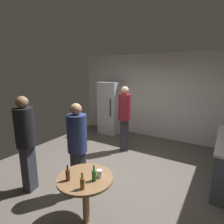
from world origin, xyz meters
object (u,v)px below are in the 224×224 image
person_in_black_shirt (26,137)px  person_in_maroon_shirt (124,114)px  plastic_cup_white (100,174)px  refrigerator (110,108)px  person_in_navy_shirt (77,143)px  beer_bottle_amber (82,183)px  foreground_table (85,184)px  beer_bottle_green (94,175)px  beer_bottle_brown (68,175)px

person_in_black_shirt → person_in_maroon_shirt: bearing=61.9°
person_in_maroon_shirt → plastic_cup_white: bearing=-12.9°
refrigerator → person_in_black_shirt: 3.63m
person_in_navy_shirt → person_in_maroon_shirt: size_ratio=0.93×
person_in_maroon_shirt → person_in_navy_shirt: bearing=-28.2°
beer_bottle_amber → person_in_maroon_shirt: 2.91m
foreground_table → beer_bottle_green: bearing=-0.1°
refrigerator → person_in_navy_shirt: bearing=-67.4°
beer_bottle_brown → person_in_navy_shirt: size_ratio=0.14×
beer_bottle_green → person_in_black_shirt: (-1.55, 0.05, 0.23)m
beer_bottle_brown → plastic_cup_white: (0.32, 0.29, -0.03)m
beer_bottle_amber → person_in_maroon_shirt: size_ratio=0.13×
refrigerator → foreground_table: bearing=-62.9°
beer_bottle_brown → beer_bottle_green: (0.31, 0.18, 0.00)m
refrigerator → beer_bottle_green: (2.03, -3.65, -0.08)m
person_in_navy_shirt → person_in_maroon_shirt: (-0.18, 2.09, 0.07)m
refrigerator → beer_bottle_green: size_ratio=7.83×
foreground_table → person_in_navy_shirt: 0.79m
person_in_navy_shirt → person_in_black_shirt: 0.94m
beer_bottle_green → foreground_table: bearing=179.9°
beer_bottle_green → beer_bottle_amber: bearing=-93.9°
beer_bottle_brown → beer_bottle_green: same height
foreground_table → person_in_navy_shirt: person_in_navy_shirt is taller
person_in_navy_shirt → refrigerator: bearing=126.6°
beer_bottle_brown → beer_bottle_green: size_ratio=1.00×
refrigerator → beer_bottle_amber: 4.36m
foreground_table → refrigerator: bearing=117.1°
beer_bottle_brown → person_in_black_shirt: bearing=169.4°
beer_bottle_amber → beer_bottle_brown: 0.30m
plastic_cup_white → person_in_maroon_shirt: 2.61m
person_in_navy_shirt → beer_bottle_brown: bearing=-44.2°
foreground_table → beer_bottle_green: size_ratio=3.48×
beer_bottle_brown → person_in_navy_shirt: 0.77m
refrigerator → person_in_black_shirt: (0.48, -3.60, 0.15)m
beer_bottle_green → person_in_navy_shirt: size_ratio=0.14×
beer_bottle_amber → person_in_navy_shirt: size_ratio=0.14×
refrigerator → beer_bottle_green: bearing=-60.9°
beer_bottle_amber → plastic_cup_white: bearing=84.8°
person_in_black_shirt → person_in_maroon_shirt: person_in_maroon_shirt is taller
beer_bottle_amber → person_in_navy_shirt: (-0.69, 0.68, 0.16)m
beer_bottle_brown → person_in_navy_shirt: person_in_navy_shirt is taller
beer_bottle_amber → beer_bottle_green: (0.02, 0.22, 0.00)m
person_in_maroon_shirt → foreground_table: bearing=-17.3°
plastic_cup_white → beer_bottle_green: bearing=-97.7°
beer_bottle_amber → person_in_navy_shirt: 0.98m
beer_bottle_brown → person_in_navy_shirt: bearing=121.7°
beer_bottle_green → person_in_navy_shirt: person_in_navy_shirt is taller
beer_bottle_brown → beer_bottle_amber: bearing=-7.8°
refrigerator → person_in_black_shirt: bearing=-82.4°
beer_bottle_amber → person_in_black_shirt: person_in_black_shirt is taller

